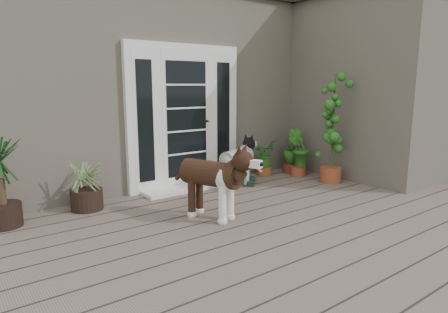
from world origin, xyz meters
TOP-DOWN VIEW (x-y plane):
  - deck at (0.00, 0.40)m, footprint 6.20×4.60m
  - house_main at (0.00, 4.65)m, footprint 7.40×4.00m
  - roof_main at (0.00, 4.65)m, footprint 7.60×4.20m
  - house_wing at (2.90, 1.50)m, footprint 1.60×2.40m
  - door_unit at (-0.20, 2.60)m, footprint 1.90×0.14m
  - door_step at (-0.20, 2.40)m, footprint 1.60×0.40m
  - brindle_dog at (-0.75, 1.13)m, footprint 0.73×1.03m
  - white_dog at (0.37, 2.06)m, footprint 0.88×0.60m
  - spider_plant at (-1.82, 2.34)m, footprint 0.68×0.68m
  - yucca at (-2.75, 2.27)m, footprint 0.95×0.95m
  - herb_a at (1.25, 2.40)m, footprint 0.56×0.56m
  - herb_b at (1.71, 2.04)m, footprint 0.56×0.56m
  - herb_c at (1.82, 2.30)m, footprint 0.56×0.56m
  - sapling at (1.78, 1.40)m, footprint 0.64×0.64m
  - clog_left at (0.30, 2.14)m, footprint 0.21×0.36m
  - clog_right at (0.64, 2.03)m, footprint 0.35×0.35m

SIDE VIEW (x-z plane):
  - deck at x=0.00m, z-range 0.00..0.12m
  - door_step at x=-0.20m, z-range 0.12..0.17m
  - clog_right at x=0.64m, z-range 0.12..0.22m
  - clog_left at x=0.30m, z-range 0.12..0.22m
  - herb_a at x=1.25m, z-range 0.12..0.65m
  - herb_b at x=1.71m, z-range 0.12..0.71m
  - herb_c at x=1.82m, z-range 0.12..0.73m
  - white_dog at x=0.37m, z-range 0.12..0.80m
  - spider_plant at x=-1.82m, z-range 0.12..0.82m
  - brindle_dog at x=-0.75m, z-range 0.12..0.91m
  - yucca at x=-2.75m, z-range 0.12..1.16m
  - sapling at x=1.78m, z-range 0.12..1.91m
  - door_unit at x=-0.20m, z-range 0.12..2.27m
  - house_main at x=0.00m, z-range 0.00..3.10m
  - house_wing at x=2.90m, z-range 0.00..3.10m
  - roof_main at x=0.00m, z-range 3.10..3.30m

